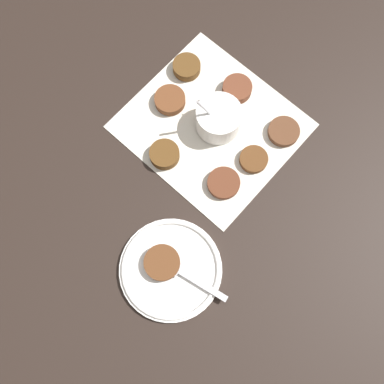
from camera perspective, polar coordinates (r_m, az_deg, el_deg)
ground_plane at (r=0.97m, az=4.44°, el=8.12°), size 4.00×4.00×0.00m
napkin at (r=0.97m, az=2.48°, el=8.43°), size 0.36×0.34×0.00m
sauce_bowl at (r=0.94m, az=3.35°, el=9.22°), size 0.10×0.10×0.11m
fritter_0 at (r=0.97m, az=11.56°, el=7.54°), size 0.07×0.07×0.01m
fritter_1 at (r=0.99m, az=5.75°, el=12.92°), size 0.06×0.06×0.02m
fritter_2 at (r=0.93m, az=-3.51°, el=4.79°), size 0.06×0.06×0.02m
fritter_3 at (r=0.98m, az=-2.82°, el=11.59°), size 0.07×0.07×0.02m
fritter_4 at (r=0.94m, az=7.83°, el=4.14°), size 0.06×0.06×0.01m
fritter_5 at (r=0.91m, az=4.03°, el=1.14°), size 0.07×0.07×0.01m
fritter_6 at (r=1.02m, az=-0.69°, el=15.58°), size 0.06×0.06×0.02m
serving_plate at (r=0.88m, az=-2.73°, el=-9.78°), size 0.20×0.20×0.02m
fritter_on_plate at (r=0.87m, az=-3.83°, el=-8.93°), size 0.07×0.07×0.01m
fork at (r=0.87m, az=-1.50°, el=-10.00°), size 0.17×0.04×0.00m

